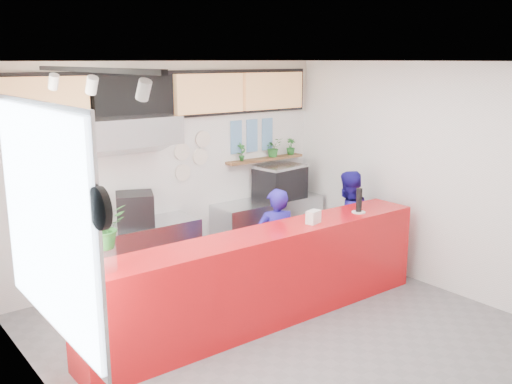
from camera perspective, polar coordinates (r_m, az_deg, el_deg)
floor at (r=6.64m, az=3.11°, el=-13.95°), size 5.00×5.00×0.00m
ceiling at (r=5.91m, az=3.48°, el=12.91°), size 5.00×5.00×0.00m
wall_back at (r=8.11m, az=-8.38°, el=2.19°), size 5.00×0.00×5.00m
wall_left at (r=4.91m, az=-19.47°, el=-5.71°), size 0.00×5.00×5.00m
wall_right at (r=7.94m, az=17.05°, el=1.50°), size 0.00×5.00×5.00m
service_counter at (r=6.69m, az=0.91°, el=-8.53°), size 4.50×0.60×1.10m
cream_band at (r=7.97m, az=-8.61°, el=9.97°), size 5.00×0.02×0.80m
prep_bench at (r=7.77m, az=-12.18°, el=-6.49°), size 1.80×0.60×0.90m
panini_oven at (r=7.60m, az=-12.01°, el=-1.69°), size 0.62×0.62×0.42m
extraction_hood at (r=7.34m, az=-12.65°, el=6.01°), size 1.20×0.70×0.35m
hood_lip at (r=7.37m, az=-12.58°, el=4.47°), size 1.20×0.69×0.31m
right_bench at (r=8.94m, az=1.21°, el=-3.58°), size 1.80×0.60×0.90m
espresso_machine at (r=8.91m, az=2.42°, el=0.93°), size 0.80×0.61×0.48m
espresso_tray at (r=8.87m, az=2.43°, el=2.49°), size 0.79×0.60×0.07m
herb_shelf at (r=8.91m, az=0.94°, el=3.31°), size 1.40×0.18×0.04m
menu_board_far_left at (r=7.18m, az=-20.56°, el=8.55°), size 1.10×0.10×0.55m
menu_board_mid_left at (r=7.60m, az=-12.11°, el=9.30°), size 1.10×0.10×0.55m
menu_board_mid_right at (r=8.17m, az=-4.68°, el=9.79°), size 1.10×0.10×0.55m
menu_board_far_right at (r=8.86m, az=1.71°, el=10.09°), size 1.10×0.10×0.55m
soffit at (r=7.95m, az=-8.49°, el=9.60°), size 4.80×0.04×0.65m
window_pane at (r=5.13m, az=-20.40°, el=-2.63°), size 0.04×2.20×1.90m
window_frame at (r=5.14m, az=-20.19°, el=-2.59°), size 0.03×2.30×2.00m
wall_clock_rim at (r=3.95m, az=-15.34°, el=-1.58°), size 0.05×0.30×0.30m
wall_clock_face at (r=3.96m, az=-14.94°, el=-1.51°), size 0.02×0.26×0.26m
track_rail at (r=4.80m, az=-16.20°, el=11.66°), size 0.05×2.40×0.04m
dec_plate_a at (r=8.12m, az=-7.41°, el=4.02°), size 0.24×0.03×0.24m
dec_plate_b at (r=8.28m, az=-5.60°, el=3.55°), size 0.24×0.03×0.24m
dec_plate_c at (r=8.17m, az=-7.35°, el=1.94°), size 0.24×0.03×0.24m
dec_plate_d at (r=8.27m, az=-5.34°, el=5.30°), size 0.24×0.03×0.24m
photo_frame_a at (r=8.60m, az=-2.00°, el=6.32°), size 0.20×0.02×0.25m
photo_frame_b at (r=8.78m, az=-0.41°, el=6.46°), size 0.20×0.02×0.25m
photo_frame_c at (r=8.96m, az=1.13°, el=6.60°), size 0.20×0.02×0.25m
photo_frame_d at (r=8.64m, az=-1.99°, el=4.67°), size 0.20×0.02×0.25m
photo_frame_e at (r=8.81m, az=-0.40°, el=4.85°), size 0.20×0.02×0.25m
photo_frame_f at (r=9.00m, az=1.12°, el=5.02°), size 0.20×0.02×0.25m
staff_center at (r=7.34m, az=2.01°, el=-5.14°), size 0.62×0.52×1.44m
staff_right at (r=8.25m, az=9.08°, el=-3.02°), size 0.80×0.66×1.50m
herb_a at (r=8.61m, az=-1.46°, el=4.03°), size 0.16×0.12×0.28m
herb_c at (r=8.98m, az=1.73°, el=4.48°), size 0.28×0.25×0.30m
herb_d at (r=9.22m, az=3.49°, el=4.56°), size 0.17×0.16×0.26m
glass_vase at (r=5.50m, az=-14.71°, el=-6.47°), size 0.22×0.22×0.23m
basil_vase at (r=5.41m, az=-14.90°, el=-3.35°), size 0.40×0.35×0.41m
napkin_holder at (r=6.87m, az=5.75°, el=-2.50°), size 0.20×0.15×0.16m
white_plate at (r=7.44m, az=10.22°, el=-1.99°), size 0.23×0.23×0.01m
pepper_mill at (r=7.40m, az=10.27°, el=-0.79°), size 0.09×0.09×0.30m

